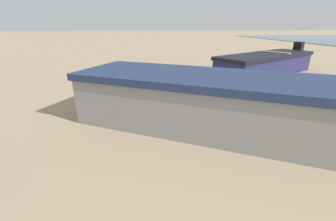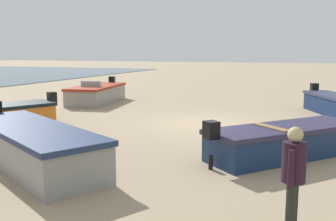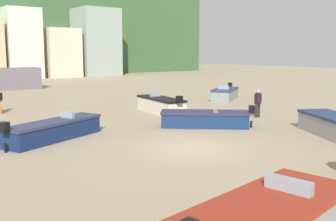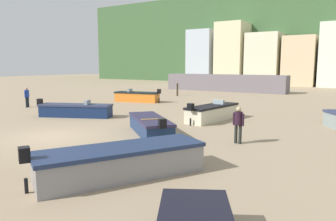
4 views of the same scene
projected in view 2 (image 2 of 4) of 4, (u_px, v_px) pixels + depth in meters
The scene contains 6 objects.
ground_plane at pixel (205, 124), 14.22m from camera, with size 160.00×160.00×0.00m, color tan.
boat_orange_3 at pixel (0, 116), 13.55m from camera, with size 3.96×3.00×1.12m.
boat_navy_4 at pixel (286, 141), 9.78m from camera, with size 4.19×3.95×1.12m.
boat_grey_7 at pixel (31, 145), 9.06m from camera, with size 3.89×5.22×1.26m.
boat_grey_8 at pixel (97, 94), 20.14m from camera, with size 4.76×2.40×1.22m.
beach_walker_distant at pixel (293, 173), 5.49m from camera, with size 0.54×0.38×1.62m.
Camera 2 is at (13.58, 3.59, 2.67)m, focal length 41.16 mm.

